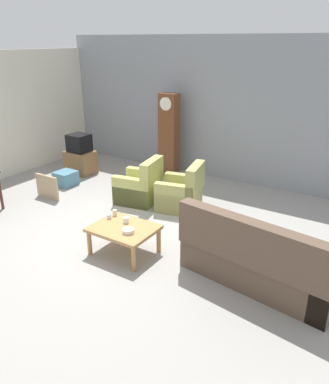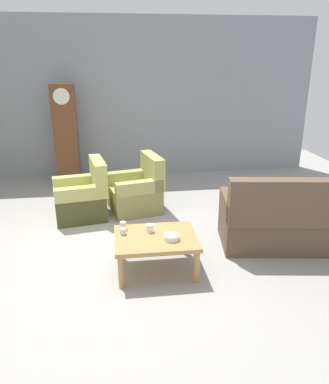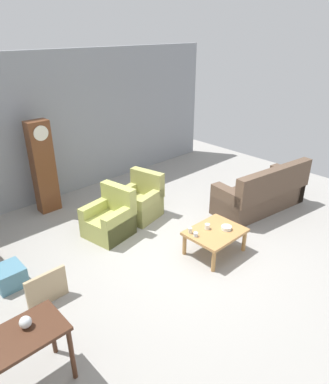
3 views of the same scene
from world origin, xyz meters
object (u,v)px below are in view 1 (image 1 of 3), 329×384
object	(u,v)px
cup_blue_rimmed	(109,216)
armchair_olive_far	(181,194)
framed_picture_leaning	(47,187)
cup_white_porcelain	(126,220)
tv_stand_cabinet	(81,162)
couch_floral	(258,260)
cup_cream_tall	(115,213)
storage_box_blue	(66,178)
bowl_white_stacked	(128,231)
coffee_table_wood	(124,231)
tv_crt	(79,143)
armchair_olive_near	(140,188)
grandfather_clock	(169,135)

from	to	relation	value
cup_blue_rimmed	armchair_olive_far	bearing A→B (deg)	81.05
framed_picture_leaning	cup_white_porcelain	distance (m)	2.75
tv_stand_cabinet	cup_white_porcelain	bearing A→B (deg)	-35.34
couch_floral	cup_blue_rimmed	distance (m)	2.40
cup_white_porcelain	cup_cream_tall	xyz separation A→B (m)	(-0.32, 0.11, 0.00)
storage_box_blue	bowl_white_stacked	world-z (taller)	bowl_white_stacked
coffee_table_wood	storage_box_blue	distance (m)	3.37
armchair_olive_far	tv_crt	size ratio (longest dim) A/B	1.96
cup_white_porcelain	coffee_table_wood	bearing A→B (deg)	-67.37
cup_white_porcelain	cup_blue_rimmed	world-z (taller)	cup_white_porcelain
tv_stand_cabinet	cup_cream_tall	bearing A→B (deg)	-36.80
tv_crt	coffee_table_wood	bearing A→B (deg)	-36.45
armchair_olive_near	cup_cream_tall	size ratio (longest dim) A/B	9.28
tv_stand_cabinet	cup_cream_tall	size ratio (longest dim) A/B	6.86
framed_picture_leaning	cup_cream_tall	xyz separation A→B (m)	(2.33, -0.60, 0.24)
coffee_table_wood	storage_box_blue	size ratio (longest dim) A/B	2.19
armchair_olive_near	cup_blue_rimmed	bearing A→B (deg)	-70.02
coffee_table_wood	cup_blue_rimmed	world-z (taller)	cup_blue_rimmed
armchair_olive_near	cup_cream_tall	distance (m)	1.63
armchair_olive_near	tv_stand_cabinet	xyz separation A→B (m)	(-2.29, 0.66, -0.03)
armchair_olive_far	grandfather_clock	bearing A→B (deg)	129.05
armchair_olive_near	tv_crt	xyz separation A→B (m)	(-2.29, 0.66, 0.46)
couch_floral	tv_crt	world-z (taller)	couch_floral
couch_floral	tv_crt	size ratio (longest dim) A/B	4.59
grandfather_clock	framed_picture_leaning	distance (m)	3.03
framed_picture_leaning	bowl_white_stacked	xyz separation A→B (m)	(2.87, -0.95, 0.22)
armchair_olive_near	tv_stand_cabinet	size ratio (longest dim) A/B	1.35
couch_floral	storage_box_blue	xyz separation A→B (m)	(-4.96, 1.25, -0.19)
armchair_olive_far	cup_cream_tall	world-z (taller)	armchair_olive_far
tv_stand_cabinet	bowl_white_stacked	bearing A→B (deg)	-36.18
armchair_olive_near	grandfather_clock	world-z (taller)	grandfather_clock
couch_floral	armchair_olive_near	distance (m)	3.29
couch_floral	coffee_table_wood	distance (m)	2.03
coffee_table_wood	cup_blue_rimmed	size ratio (longest dim) A/B	12.82
grandfather_clock	coffee_table_wood	bearing A→B (deg)	-68.55
framed_picture_leaning	storage_box_blue	distance (m)	0.80
couch_floral	cup_white_porcelain	bearing A→B (deg)	-174.08
coffee_table_wood	grandfather_clock	world-z (taller)	grandfather_clock
storage_box_blue	framed_picture_leaning	bearing A→B (deg)	-71.17
armchair_olive_far	bowl_white_stacked	world-z (taller)	armchair_olive_far
tv_stand_cabinet	couch_floral	bearing A→B (deg)	-21.36
armchair_olive_near	bowl_white_stacked	xyz separation A→B (m)	(1.15, -1.85, 0.17)
tv_stand_cabinet	cup_blue_rimmed	bearing A→B (deg)	-38.54
framed_picture_leaning	cup_cream_tall	world-z (taller)	cup_cream_tall
tv_stand_cabinet	storage_box_blue	xyz separation A→B (m)	(0.31, -0.81, -0.12)
armchair_olive_near	bowl_white_stacked	distance (m)	2.19
armchair_olive_near	storage_box_blue	bearing A→B (deg)	-175.67
armchair_olive_near	cup_white_porcelain	distance (m)	1.87
tv_crt	storage_box_blue	xyz separation A→B (m)	(0.31, -0.81, -0.61)
grandfather_clock	framed_picture_leaning	bearing A→B (deg)	-116.85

